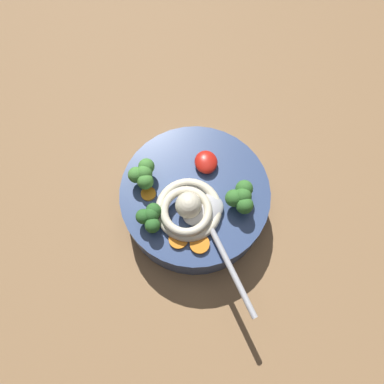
{
  "coord_description": "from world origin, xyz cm",
  "views": [
    {
      "loc": [
        15.83,
        -3.55,
        57.4
      ],
      "look_at": [
        -3.22,
        -0.43,
        8.77
      ],
      "focal_mm": 34.32,
      "sensor_mm": 36.0,
      "label": 1
    }
  ],
  "objects": [
    {
      "name": "table_slab",
      "position": [
        0.0,
        0.0,
        1.33
      ],
      "size": [
        112.52,
        112.52,
        2.65
      ],
      "primitive_type": "cube",
      "color": "#936D47",
      "rests_on": "ground"
    },
    {
      "name": "carrot_slice_far",
      "position": [
        3.38,
        -3.37,
        9.01
      ],
      "size": [
        2.64,
        2.64,
        0.47
      ],
      "primitive_type": "cylinder",
      "color": "orange",
      "rests_on": "soup_bowl"
    },
    {
      "name": "soup_spoon",
      "position": [
        1.78,
        0.93,
        9.57
      ],
      "size": [
        17.49,
        7.81,
        1.6
      ],
      "rotation": [
        0.0,
        0.0,
        0.27
      ],
      "color": "#B7B7BC",
      "rests_on": "soup_bowl"
    },
    {
      "name": "carrot_slice_center",
      "position": [
        4.48,
        -0.66,
        9.07
      ],
      "size": [
        2.7,
        2.7,
        0.59
      ],
      "primitive_type": "cylinder",
      "color": "orange",
      "rests_on": "soup_bowl"
    },
    {
      "name": "soup_bowl",
      "position": [
        -3.22,
        -0.43,
        5.82
      ],
      "size": [
        21.68,
        21.68,
        6.12
      ],
      "color": "#334775",
      "rests_on": "table_slab"
    },
    {
      "name": "chili_sauce_dollop",
      "position": [
        -7.18,
        2.29,
        9.61
      ],
      "size": [
        3.71,
        3.34,
        1.67
      ],
      "primitive_type": "ellipsoid",
      "color": "red",
      "rests_on": "soup_bowl"
    },
    {
      "name": "broccoli_floret_rear",
      "position": [
        -0.48,
        5.88,
        11.12
      ],
      "size": [
        4.73,
        4.07,
        3.74
      ],
      "color": "#7A9E60",
      "rests_on": "soup_bowl"
    },
    {
      "name": "broccoli_floret_front",
      "position": [
        -6.09,
        -6.85,
        11.0
      ],
      "size": [
        4.49,
        3.86,
        3.55
      ],
      "color": "#7A9E60",
      "rests_on": "soup_bowl"
    },
    {
      "name": "noodle_pile",
      "position": [
        -0.35,
        -1.47,
        10.05
      ],
      "size": [
        10.2,
        10.0,
        4.1
      ],
      "color": "beige",
      "rests_on": "soup_bowl"
    },
    {
      "name": "broccoli_floret_beside_noodles",
      "position": [
        0.37,
        -6.64,
        10.8
      ],
      "size": [
        4.09,
        3.52,
        3.24
      ],
      "color": "#7A9E60",
      "rests_on": "soup_bowl"
    },
    {
      "name": "carrot_slice_right",
      "position": [
        -3.89,
        -6.6,
        8.97
      ],
      "size": [
        2.13,
        2.13,
        0.4
      ],
      "primitive_type": "cylinder",
      "color": "orange",
      "rests_on": "soup_bowl"
    }
  ]
}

